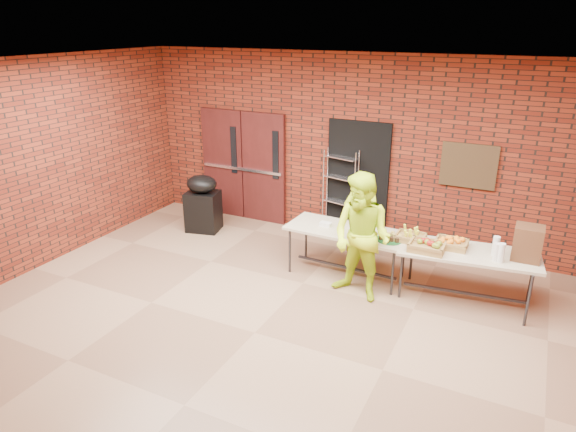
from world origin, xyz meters
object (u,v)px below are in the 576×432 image
object	(u,v)px
wire_rack	(340,195)
table_right	(468,256)
volunteer_man	(362,238)
covered_grill	(203,203)
coffee_dispenser	(528,243)
table_left	(347,234)
volunteer_woman	(361,222)

from	to	relation	value
wire_rack	table_right	distance (m)	2.72
volunteer_man	covered_grill	bearing A→B (deg)	176.36
coffee_dispenser	covered_grill	world-z (taller)	coffee_dispenser
table_left	volunteer_woman	xyz separation A→B (m)	(0.14, 0.25, 0.12)
covered_grill	table_right	bearing A→B (deg)	-19.79
table_right	covered_grill	distance (m)	4.77
table_left	covered_grill	world-z (taller)	covered_grill
volunteer_woman	table_right	bearing A→B (deg)	168.63
wire_rack	volunteer_man	size ratio (longest dim) A/B	0.89
wire_rack	coffee_dispenser	bearing A→B (deg)	-9.22
wire_rack	table_right	size ratio (longest dim) A/B	0.84
coffee_dispenser	covered_grill	bearing A→B (deg)	175.14
coffee_dispenser	table_left	bearing A→B (deg)	-178.49
wire_rack	table_left	distance (m)	1.47
volunteer_woman	volunteer_man	bearing A→B (deg)	106.44
wire_rack	table_right	bearing A→B (deg)	-16.30
table_right	coffee_dispenser	distance (m)	0.75
table_left	covered_grill	distance (m)	3.04
volunteer_woman	table_left	bearing A→B (deg)	58.96
table_right	volunteer_woman	xyz separation A→B (m)	(-1.61, 0.26, 0.11)
table_left	table_right	xyz separation A→B (m)	(1.74, -0.01, 0.01)
table_right	coffee_dispenser	size ratio (longest dim) A/B	4.16
table_right	covered_grill	size ratio (longest dim) A/B	1.81
wire_rack	volunteer_man	world-z (taller)	volunteer_man
wire_rack	table_right	world-z (taller)	wire_rack
volunteer_man	coffee_dispenser	bearing A→B (deg)	30.42
wire_rack	volunteer_woman	size ratio (longest dim) A/B	1.01
table_left	volunteer_woman	distance (m)	0.31
coffee_dispenser	volunteer_man	size ratio (longest dim) A/B	0.25
wire_rack	volunteer_woman	distance (m)	1.31
wire_rack	volunteer_woman	world-z (taller)	wire_rack
table_right	volunteer_man	size ratio (longest dim) A/B	1.06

